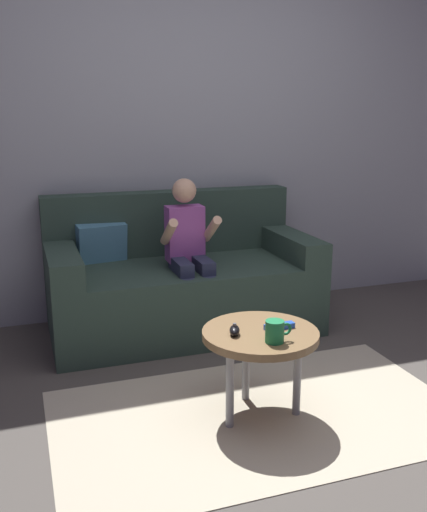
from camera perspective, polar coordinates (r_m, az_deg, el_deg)
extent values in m
plane|color=#4C4742|center=(2.56, 11.05, -18.03)|extent=(8.70, 8.70, 0.00)
cube|color=#999EA8|center=(3.92, -2.29, 12.67)|extent=(4.35, 0.05, 2.50)
cube|color=#2D4238|center=(3.62, -3.02, -4.13)|extent=(1.64, 0.80, 0.43)
cube|color=#2D4238|center=(3.81, -4.44, 3.38)|extent=(1.64, 0.16, 0.42)
cube|color=#2D4238|center=(3.42, -14.88, -0.59)|extent=(0.18, 0.80, 0.15)
cube|color=#2D4238|center=(3.80, 7.54, 1.22)|extent=(0.18, 0.80, 0.15)
cube|color=teal|center=(3.67, -11.14, 1.34)|extent=(0.32, 0.20, 0.26)
cylinder|color=#282D47|center=(3.32, -2.54, -5.86)|extent=(0.07, 0.07, 0.43)
cylinder|color=#282D47|center=(3.35, -0.40, -5.62)|extent=(0.07, 0.07, 0.43)
cube|color=#282D47|center=(3.37, -3.26, -1.08)|extent=(0.08, 0.28, 0.08)
cube|color=#282D47|center=(3.40, -1.15, -0.89)|extent=(0.08, 0.28, 0.08)
cube|color=#994C9E|center=(3.48, -2.88, 2.26)|extent=(0.22, 0.13, 0.34)
cylinder|color=#DBAA87|center=(3.32, -4.46, 2.39)|extent=(0.05, 0.24, 0.19)
cylinder|color=#DBAA87|center=(3.39, -0.20, 2.69)|extent=(0.05, 0.24, 0.19)
sphere|color=#DBAA87|center=(3.43, -2.94, 6.53)|extent=(0.15, 0.15, 0.15)
cylinder|color=brown|center=(2.56, 4.69, -7.80)|extent=(0.52, 0.52, 0.04)
cylinder|color=gray|center=(2.55, 1.64, -12.97)|extent=(0.04, 0.04, 0.38)
cylinder|color=gray|center=(2.67, 8.25, -11.82)|extent=(0.04, 0.04, 0.38)
cylinder|color=gray|center=(2.78, 3.26, -10.61)|extent=(0.04, 0.04, 0.38)
cube|color=#BCB299|center=(2.73, 4.52, -15.47)|extent=(1.86, 1.09, 0.01)
cube|color=blue|center=(2.58, 6.58, -6.96)|extent=(0.14, 0.04, 0.02)
cylinder|color=#99999E|center=(2.56, 5.82, -6.79)|extent=(0.02, 0.02, 0.00)
cylinder|color=silver|center=(2.57, 6.52, -6.69)|extent=(0.01, 0.01, 0.00)
cylinder|color=silver|center=(2.58, 6.94, -6.63)|extent=(0.01, 0.01, 0.00)
ellipsoid|color=black|center=(2.50, 2.11, -7.42)|extent=(0.07, 0.10, 0.04)
cylinder|color=#4C4C51|center=(2.49, 2.12, -6.86)|extent=(0.02, 0.02, 0.01)
cylinder|color=#1E7F47|center=(2.42, 6.11, -7.49)|extent=(0.08, 0.08, 0.09)
torus|color=#1E7F47|center=(2.44, 7.19, -7.23)|extent=(0.06, 0.01, 0.06)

